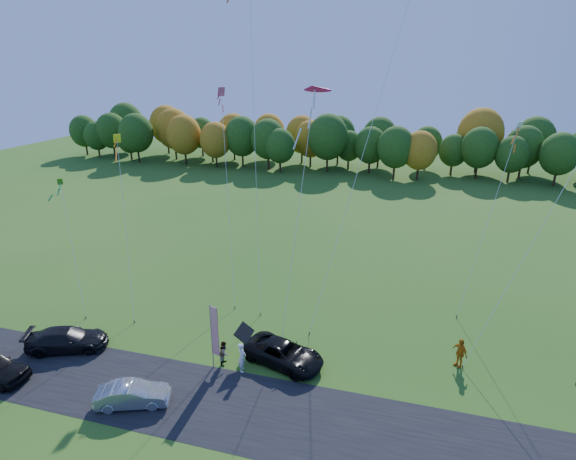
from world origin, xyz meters
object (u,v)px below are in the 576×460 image
(person_east, at_px, (460,353))
(feather_flag, at_px, (214,330))
(black_suv, at_px, (284,353))
(silver_sedan, at_px, (133,395))

(person_east, relative_size, feather_flag, 0.44)
(black_suv, relative_size, person_east, 2.67)
(person_east, bearing_deg, feather_flag, -113.10)
(black_suv, bearing_deg, silver_sedan, 146.52)
(black_suv, distance_m, person_east, 11.05)
(black_suv, height_order, feather_flag, feather_flag)
(silver_sedan, bearing_deg, person_east, -85.54)
(silver_sedan, bearing_deg, black_suv, -71.67)
(person_east, bearing_deg, silver_sedan, -103.91)
(silver_sedan, bearing_deg, feather_flag, -57.91)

